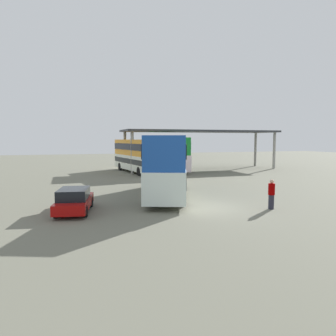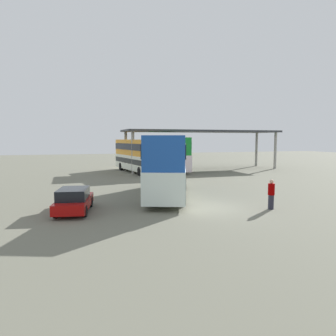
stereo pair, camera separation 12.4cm
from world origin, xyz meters
name	(u,v)px [view 1 (the left image)]	position (x,y,z in m)	size (l,w,h in m)	color
ground_plane	(206,208)	(0.00, 0.00, 0.00)	(140.00, 140.00, 0.00)	#676757
double_decker_main	(168,163)	(-0.96, 4.41, 2.34)	(6.00, 10.80, 4.27)	silver
parked_hatchback	(74,200)	(-7.47, 1.16, 0.67)	(2.34, 4.19, 1.35)	#A10C0A
double_decker_near_canopy	(138,154)	(0.24, 20.36, 2.20)	(4.16, 11.27, 4.01)	white
double_decker_mid_row	(167,153)	(4.20, 20.94, 2.33)	(2.58, 10.71, 4.25)	silver
depot_canopy	(202,133)	(9.24, 21.50, 4.90)	(21.19, 6.00, 5.23)	#33353A
pedestrian_waiting	(271,194)	(3.45, -1.51, 0.87)	(0.38, 0.38, 1.74)	#262633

